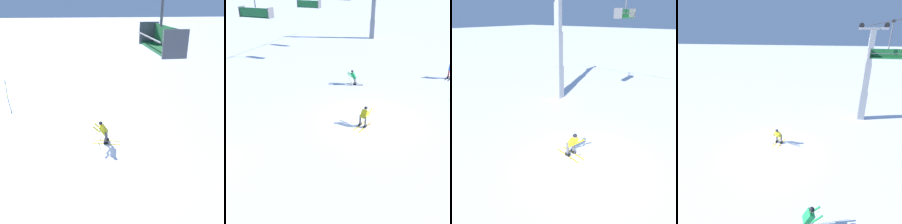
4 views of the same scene
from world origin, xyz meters
TOP-DOWN VIEW (x-y plane):
  - ground_plane at (0.00, 0.00)m, footprint 260.00×260.00m
  - skier_carving_main at (-0.93, 0.07)m, footprint 1.79×0.96m
  - lift_tower_far at (26.04, 7.24)m, footprint 0.76×2.35m
  - chairlift_seat_nearest at (-1.82, 7.24)m, footprint 0.61×2.26m
  - chairlift_seat_second at (5.16, 7.24)m, footprint 0.61×2.03m
  - skier_distant_uphill at (5.87, 3.27)m, footprint 0.95×1.61m

SIDE VIEW (x-z plane):
  - ground_plane at x=0.00m, z-range 0.00..0.00m
  - skier_carving_main at x=-0.93m, z-range 0.03..1.55m
  - skier_distant_uphill at x=5.87m, z-range 0.03..1.56m
  - lift_tower_far at x=26.04m, z-range -0.79..8.35m
  - chairlift_seat_second at x=5.16m, z-range 5.82..8.19m
  - chairlift_seat_nearest at x=-1.82m, z-range 5.96..8.23m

